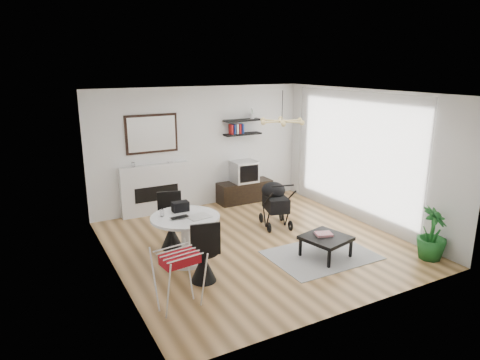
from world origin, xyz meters
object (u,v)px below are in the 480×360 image
fireplace (155,183)px  potted_plant (432,234)px  stroller (275,205)px  coffee_table (326,239)px  dining_table (186,232)px  tv_console (245,191)px  drying_rack (179,279)px  crt_tv (244,171)px

fireplace → potted_plant: bearing=-52.4°
stroller → coffee_table: size_ratio=1.17×
potted_plant → dining_table: bearing=154.0°
stroller → coffee_table: stroller is taller
fireplace → potted_plant: fireplace is taller
dining_table → stroller: (2.20, 0.75, -0.12)m
fireplace → stroller: size_ratio=2.21×
fireplace → coffee_table: fireplace is taller
dining_table → stroller: size_ratio=1.13×
coffee_table → tv_console: bearing=85.4°
tv_console → stroller: stroller is taller
tv_console → drying_rack: bearing=-129.5°
crt_tv → coffee_table: crt_tv is taller
coffee_table → potted_plant: bearing=-30.3°
potted_plant → tv_console: bearing=106.5°
crt_tv → dining_table: size_ratio=0.51×
tv_console → drying_rack: drying_rack is taller
fireplace → coffee_table: bearing=-62.0°
tv_console → potted_plant: 4.37m
crt_tv → potted_plant: (1.26, -4.19, -0.29)m
crt_tv → coffee_table: 3.34m
coffee_table → potted_plant: (1.51, -0.88, 0.11)m
drying_rack → coffee_table: bearing=-0.3°
tv_console → crt_tv: bearing=-170.1°
fireplace → potted_plant: (3.35, -4.35, -0.24)m
tv_console → potted_plant: potted_plant is taller
crt_tv → coffee_table: size_ratio=0.68×
drying_rack → stroller: bearing=28.3°
potted_plant → crt_tv: bearing=106.7°
dining_table → drying_rack: drying_rack is taller
potted_plant → fireplace: bearing=127.6°
drying_rack → potted_plant: (4.24, -0.55, 0.00)m
tv_console → stroller: (-0.21, -1.65, 0.17)m
drying_rack → fireplace: bearing=69.6°
drying_rack → potted_plant: 4.27m
fireplace → potted_plant: size_ratio=2.44×
drying_rack → stroller: (2.78, 1.99, -0.02)m
drying_rack → stroller: stroller is taller
dining_table → crt_tv: bearing=45.0°
tv_console → potted_plant: bearing=-73.5°
fireplace → stroller: 2.63m
stroller → coffee_table: (-0.05, -1.66, -0.09)m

